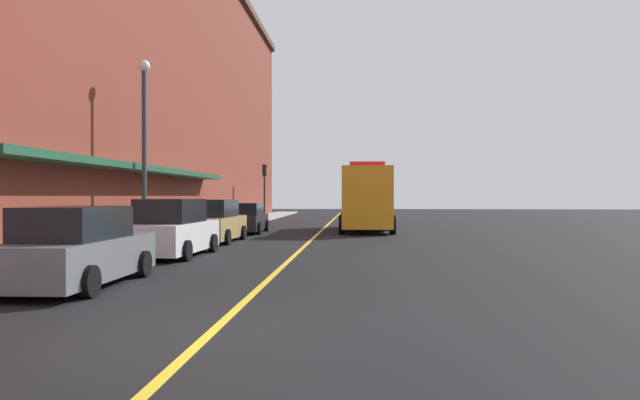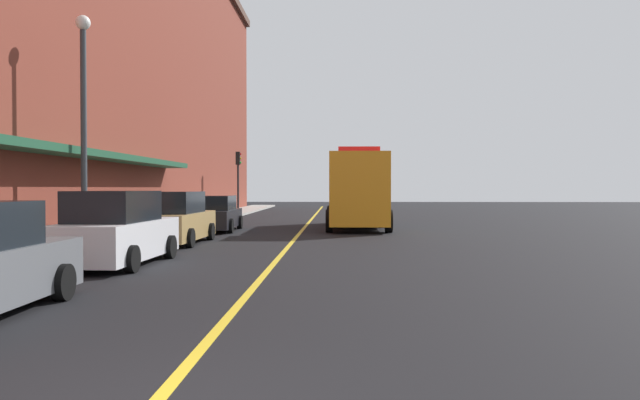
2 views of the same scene
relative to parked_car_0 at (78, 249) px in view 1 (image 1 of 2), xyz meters
name	(u,v)px [view 1 (image 1 of 2)]	position (x,y,z in m)	size (l,w,h in m)	color
ground_plane	(321,231)	(3.97, 21.17, -0.81)	(112.00, 112.00, 0.00)	black
sidewalk_left	(214,229)	(-2.23, 21.17, -0.74)	(2.40, 70.00, 0.15)	#9E9B93
lane_center_stripe	(321,230)	(3.97, 21.17, -0.81)	(0.16, 70.00, 0.01)	gold
brick_building_left	(92,68)	(-8.94, 20.16, 8.38)	(12.19, 64.00, 18.37)	maroon
parked_car_0	(78,249)	(0.00, 0.00, 0.00)	(2.03, 4.82, 1.74)	#595B60
parked_car_1	(173,230)	(0.04, 6.48, 0.05)	(2.11, 4.78, 1.87)	silver
parked_car_2	(214,222)	(-0.06, 12.45, 0.03)	(2.08, 4.86, 1.82)	#A5844C
parked_car_3	(246,219)	(0.10, 18.80, -0.06)	(2.06, 4.87, 1.60)	black
utility_truck	(366,199)	(6.51, 21.09, 0.96)	(2.93, 8.57, 3.73)	orange
parking_meter_0	(147,222)	(-1.38, 8.02, 0.24)	(0.14, 0.18, 1.33)	#4C4C51
parking_meter_1	(209,214)	(-1.38, 16.64, 0.24)	(0.14, 0.18, 1.33)	#4C4C51
parking_meter_2	(164,220)	(-1.38, 9.82, 0.24)	(0.14, 0.18, 1.33)	#4C4C51
street_lamp_left	(144,132)	(-1.98, 9.37, 3.58)	(0.44, 0.44, 6.94)	#33383D
traffic_light_near	(265,181)	(-1.32, 33.87, 2.34)	(0.38, 0.36, 4.30)	#232326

